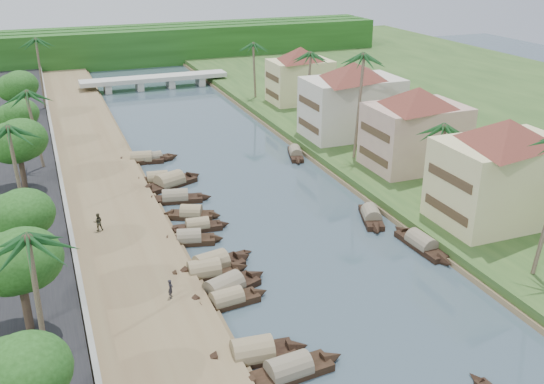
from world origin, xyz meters
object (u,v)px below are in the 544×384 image
object	(u,v)px
bridge	(155,80)
person_near	(171,289)
sampan_0	(289,371)
sampan_1	(252,354)
building_near	(502,170)

from	to	relation	value
bridge	person_near	xyz separation A→B (m)	(-13.72, -75.73, -0.14)
person_near	sampan_0	bearing A→B (deg)	-127.93
bridge	sampan_0	xyz separation A→B (m)	(-8.36, -86.74, -1.31)
sampan_1	sampan_0	bearing A→B (deg)	-51.16
building_near	sampan_0	distance (m)	30.76
bridge	sampan_0	world-z (taller)	bridge
bridge	person_near	bearing A→B (deg)	-100.27
bridge	sampan_0	size ratio (longest dim) A/B	3.27
sampan_0	person_near	bearing A→B (deg)	110.77
sampan_1	person_near	size ratio (longest dim) A/B	5.40
bridge	person_near	world-z (taller)	bridge
building_near	sampan_1	world-z (taller)	building_near
bridge	sampan_1	bearing A→B (deg)	-96.77
sampan_0	sampan_1	distance (m)	3.00
sampan_1	person_near	world-z (taller)	person_near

